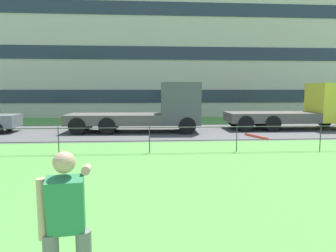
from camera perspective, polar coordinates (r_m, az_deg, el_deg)
The scene contains 7 objects.
street_strip at distance 17.90m, azimuth -14.39°, elevation -1.10°, with size 80.00×7.13×0.01m, color #565454.
park_fence at distance 12.06m, azimuth -19.41°, elevation -1.76°, with size 33.26×0.04×1.00m.
person_thrower at distance 3.48m, azimuth -18.01°, elevation -17.45°, with size 0.51×0.82×1.75m.
frisbee at distance 3.61m, azimuth 15.89°, elevation -1.87°, with size 0.33×0.33×0.08m.
flatbed_truck_right at distance 17.45m, azimuth -2.63°, elevation 2.91°, with size 7.38×2.68×2.75m.
flatbed_truck_left at distance 20.47m, azimuth 23.93°, elevation 2.90°, with size 7.35×2.56×2.75m.
apartment_building_background at distance 33.74m, azimuth -2.42°, elevation 15.27°, with size 39.26×13.59×14.84m.
Camera 1 is at (3.15, 1.94, 2.34)m, focal length 33.36 mm.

